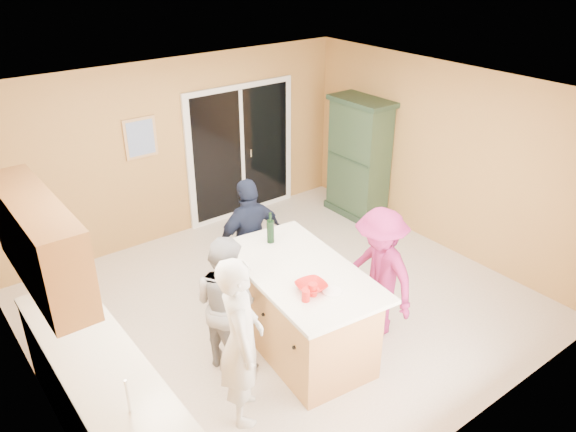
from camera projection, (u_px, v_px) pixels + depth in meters
floor at (283, 306)px, 6.85m from camera, size 5.50×5.50×0.00m
ceiling at (282, 96)px, 5.68m from camera, size 5.50×5.00×0.10m
wall_back at (178, 150)px, 8.04m from camera, size 5.50×0.10×2.60m
wall_front at (470, 320)px, 4.49m from camera, size 5.50×0.10×2.60m
wall_left at (25, 297)px, 4.77m from camera, size 0.10×5.00×2.60m
wall_right at (442, 158)px, 7.75m from camera, size 0.10×5.00×2.60m
left_cabinet_run at (120, 429)px, 4.57m from camera, size 0.65×3.05×1.24m
upper_cabinets at (39, 242)px, 4.47m from camera, size 0.35×1.60×0.75m
sliding_door at (242, 152)px, 8.69m from camera, size 1.90×0.07×2.10m
framed_picture at (140, 138)px, 7.59m from camera, size 0.46×0.04×0.56m
kitchen_island at (300, 311)px, 5.98m from camera, size 1.24×2.00×1.00m
green_hutch at (359, 160)px, 8.74m from camera, size 0.54×1.03×1.89m
woman_white at (241, 341)px, 4.96m from camera, size 0.65×0.73×1.69m
woman_grey at (226, 302)px, 5.65m from camera, size 0.75×0.85×1.49m
woman_navy at (250, 240)px, 6.71m from camera, size 0.93×0.41×1.57m
woman_magenta at (379, 274)px, 6.08m from camera, size 0.62×1.02×1.54m
serving_bowl at (311, 287)px, 5.39m from camera, size 0.32×0.32×0.07m
tulip_vase at (47, 277)px, 5.38m from camera, size 0.21×0.17×0.36m
tumbler_near at (306, 296)px, 5.22m from camera, size 0.08×0.08×0.11m
tumbler_far at (313, 289)px, 5.30m from camera, size 0.09×0.09×0.13m
wine_bottle at (270, 231)px, 6.18m from camera, size 0.08×0.08×0.36m
white_plate at (332, 291)px, 5.37m from camera, size 0.22×0.22×0.01m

